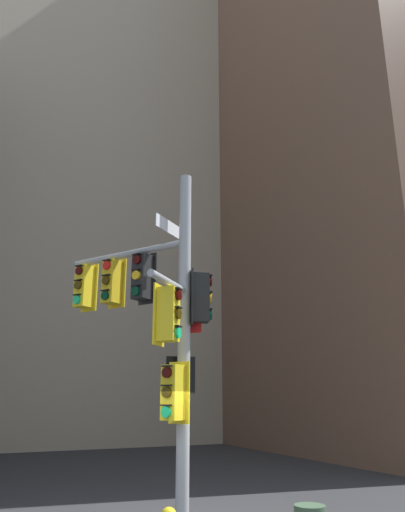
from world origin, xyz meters
TOP-DOWN VIEW (x-y plane):
  - building_tower_right at (16.74, 9.89)m, footprint 15.53×15.53m
  - building_mid_block at (0.98, 24.02)m, footprint 16.32×16.32m
  - signal_pole_assembly at (-0.41, 0.47)m, footprint 2.40×4.01m

SIDE VIEW (x-z plane):
  - signal_pole_assembly at x=-0.41m, z-range 0.47..7.50m
  - building_tower_right at x=16.74m, z-range 0.00..40.06m
  - building_mid_block at x=0.98m, z-range 0.00..54.69m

